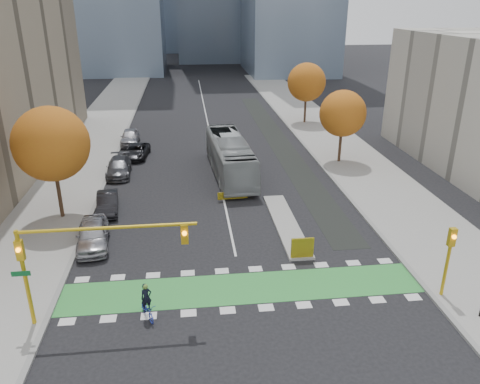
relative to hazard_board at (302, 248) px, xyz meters
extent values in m
plane|color=black|center=(-4.00, -4.20, -0.80)|extent=(300.00, 300.00, 0.00)
cube|color=gray|center=(-17.50, 15.80, -0.73)|extent=(7.00, 120.00, 0.15)
cube|color=gray|center=(9.50, 15.80, -0.73)|extent=(7.00, 120.00, 0.15)
cube|color=gray|center=(-14.00, 15.80, -0.73)|extent=(0.30, 120.00, 0.16)
cube|color=gray|center=(6.00, 15.80, -0.73)|extent=(0.30, 120.00, 0.16)
cube|color=green|center=(-4.00, -2.70, -0.79)|extent=(20.00, 3.00, 0.01)
cube|color=silver|center=(-4.00, 35.80, -0.80)|extent=(0.15, 70.00, 0.01)
cube|color=black|center=(3.50, 25.80, -0.80)|extent=(2.50, 50.00, 0.01)
cube|color=gray|center=(0.00, 4.80, -0.72)|extent=(1.60, 10.00, 0.16)
cube|color=yellow|center=(0.00, 0.00, 0.00)|extent=(1.40, 0.12, 1.30)
cylinder|color=#332114|center=(-16.00, 7.80, 1.82)|extent=(0.28, 0.28, 5.25)
sphere|color=#B03F15|center=(-16.00, 7.80, 4.83)|extent=(5.20, 5.20, 5.20)
cylinder|color=#332114|center=(8.00, 17.80, 1.47)|extent=(0.28, 0.28, 4.55)
sphere|color=#B03F15|center=(8.00, 17.80, 4.08)|extent=(4.40, 4.40, 4.40)
cylinder|color=#332114|center=(8.50, 33.80, 1.65)|extent=(0.28, 0.28, 4.90)
sphere|color=#B03F15|center=(8.50, 33.80, 4.45)|extent=(4.80, 4.80, 4.80)
cylinder|color=#BF9914|center=(-14.50, -4.70, 1.80)|extent=(0.20, 0.20, 5.20)
cylinder|color=#BF9914|center=(-10.50, -4.70, 4.30)|extent=(8.20, 0.16, 0.16)
cube|color=#BF9914|center=(-14.50, -4.70, 3.40)|extent=(0.35, 0.28, 1.00)
sphere|color=orange|center=(-14.50, -4.88, 3.50)|extent=(0.22, 0.22, 0.22)
cube|color=#BF9914|center=(-7.00, -4.70, 3.80)|extent=(0.35, 0.28, 1.00)
sphere|color=orange|center=(-7.00, -4.88, 3.90)|extent=(0.22, 0.22, 0.22)
cube|color=#0C5926|center=(-14.50, -5.10, 2.40)|extent=(0.85, 0.04, 0.25)
cylinder|color=#BF9914|center=(6.50, -4.70, 1.20)|extent=(0.18, 0.18, 4.00)
cube|color=#BF9914|center=(6.50, -4.70, 2.80)|extent=(0.35, 0.28, 1.00)
sphere|color=orange|center=(6.50, -4.88, 2.90)|extent=(0.22, 0.22, 0.22)
imported|color=#22319C|center=(-9.03, -4.70, -0.36)|extent=(1.20, 1.77, 0.88)
imported|color=black|center=(-9.03, -4.70, 0.39)|extent=(0.64, 0.54, 1.50)
sphere|color=#597F2D|center=(-9.03, -4.70, 1.01)|extent=(0.25, 0.25, 0.25)
imported|color=#959A9C|center=(-2.94, 15.56, 0.94)|extent=(3.70, 12.66, 3.48)
imported|color=#A4A3A9|center=(-13.00, 3.23, 0.03)|extent=(2.52, 5.07, 1.66)
imported|color=black|center=(-12.85, 8.60, -0.10)|extent=(1.96, 4.38, 1.40)
imported|color=#46464A|center=(-13.00, 16.70, -0.06)|extent=(2.29, 5.20, 1.48)
imported|color=black|center=(-11.89, 21.70, -0.14)|extent=(2.69, 4.97, 1.32)
imported|color=#A9A8AE|center=(-13.00, 26.70, 0.01)|extent=(1.99, 4.80, 1.63)
camera|label=1|loc=(-6.65, -24.44, 13.95)|focal=35.00mm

